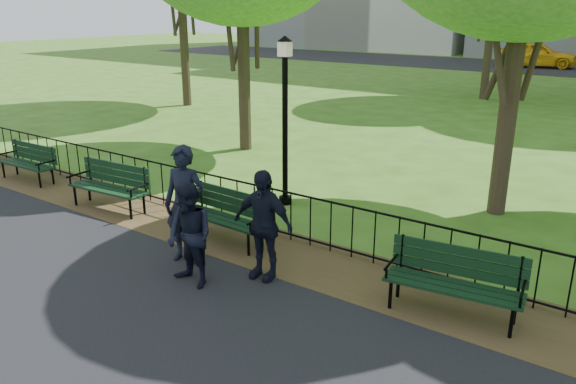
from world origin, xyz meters
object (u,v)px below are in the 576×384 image
Objects in this scene: person_mid at (190,236)px; person_right at (263,225)px; park_bench_left_b at (30,158)px; park_bench_left_a at (111,181)px; person_left at (185,205)px; park_bench_right_a at (455,275)px; taxi at (537,54)px; lamppost at (285,116)px; park_bench_main at (207,204)px.

person_right is (0.69, 0.81, 0.07)m from person_mid.
person_right is at bearing -7.59° from park_bench_left_b.
park_bench_left_a is 0.97× the size of person_left.
person_left reaches higher than park_bench_right_a.
park_bench_left_a is 7.00m from park_bench_right_a.
park_bench_left_b is at bearing 154.85° from person_left.
park_bench_left_b is 7.49m from person_right.
park_bench_right_a is (10.13, -0.13, 0.04)m from park_bench_left_b.
person_right reaches higher than park_bench_left_a.
person_mid is (3.62, -1.43, 0.20)m from park_bench_left_a.
park_bench_left_b is 0.34× the size of taxi.
person_mid is (0.99, -3.69, -1.05)m from lamppost.
person_mid reaches higher than park_bench_right_a.
taxi is (0.35, 33.90, 0.27)m from park_bench_left_a.
lamppost is 1.79× the size of person_left.
lamppost is at bearing 111.91° from person_mid.
person_left is at bearing -175.64° from park_bench_right_a.
park_bench_right_a is at bearing 29.80° from person_mid.
park_bench_left_a is (-2.57, -0.04, -0.03)m from park_bench_main.
person_left is at bearing 146.42° from person_mid.
person_left is at bearing -21.39° from park_bench_left_a.
park_bench_left_b is 0.92× the size of park_bench_right_a.
park_bench_left_a is at bearing -139.37° from lamppost.
taxi is (-6.65, 33.91, 0.28)m from park_bench_right_a.
park_bench_main is 1.82m from person_mid.
park_bench_left_a is 0.54× the size of lamppost.
person_mid is at bearing -52.10° from park_bench_main.
person_mid reaches higher than park_bench_left_b.
park_bench_left_b is at bearing -178.68° from park_bench_main.
park_bench_main is 2.54m from lamppost.
park_bench_left_b is at bearing 172.69° from park_bench_left_a.
park_bench_right_a is 0.54× the size of lamppost.
park_bench_main is 0.38× the size of taxi.
park_bench_left_a is 1.01× the size of park_bench_right_a.
person_right is (1.74, -0.66, 0.24)m from park_bench_main.
lamppost is (5.77, 2.14, 1.30)m from park_bench_left_b.
lamppost is (-4.37, 2.27, 1.26)m from park_bench_right_a.
park_bench_main is 1.20× the size of person_mid.
taxi is (-2.62, 34.78, -0.10)m from person_left.
person_right is 0.34× the size of taxi.
park_bench_main is at bearing 98.09° from person_left.
park_bench_left_b is 0.89× the size of person_left.
person_mid is 1.07m from person_right.
person_left is at bearing -11.18° from park_bench_left_b.
lamppost is 3.28m from person_left.
person_right is at bearing -13.19° from park_bench_left_a.
person_mid is at bearing -135.16° from person_right.
taxi reaches higher than park_bench_main.
person_left reaches higher than park_bench_left_b.
lamppost is (0.07, 2.22, 1.22)m from park_bench_main.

